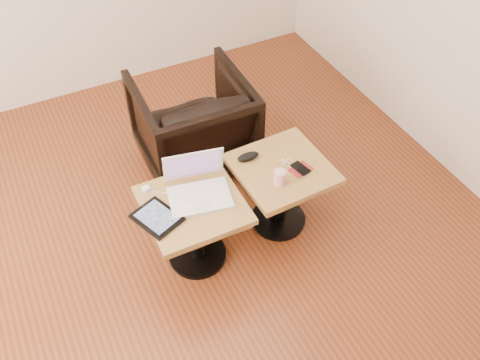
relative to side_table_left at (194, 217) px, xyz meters
name	(u,v)px	position (x,y,z in m)	size (l,w,h in m)	color
room_shell	(149,109)	(-0.20, -0.08, 0.95)	(4.52, 4.52, 2.71)	#59280F
side_table_left	(194,217)	(0.00, 0.00, 0.00)	(0.59, 0.59, 0.53)	black
side_table_right	(281,181)	(0.63, 0.03, 0.00)	(0.60, 0.60, 0.53)	black
laptop	(198,187)	(0.06, 0.06, 0.18)	(0.42, 0.38, 0.26)	white
tablet	(157,218)	(-0.23, -0.02, 0.14)	(0.29, 0.32, 0.02)	black
charging_adapter	(146,189)	(-0.21, 0.22, 0.14)	(0.04, 0.04, 0.03)	white
glasses_case	(248,157)	(0.47, 0.19, 0.15)	(0.15, 0.07, 0.05)	black
striped_cup	(280,178)	(0.54, -0.09, 0.18)	(0.08, 0.08, 0.10)	#EF5770
earbuds_tangle	(287,161)	(0.68, 0.05, 0.14)	(0.07, 0.05, 0.01)	white
phone_on_sleeve	(301,169)	(0.72, -0.05, 0.14)	(0.16, 0.13, 0.02)	maroon
armchair	(193,123)	(0.36, 0.87, -0.03)	(0.78, 0.80, 0.73)	black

